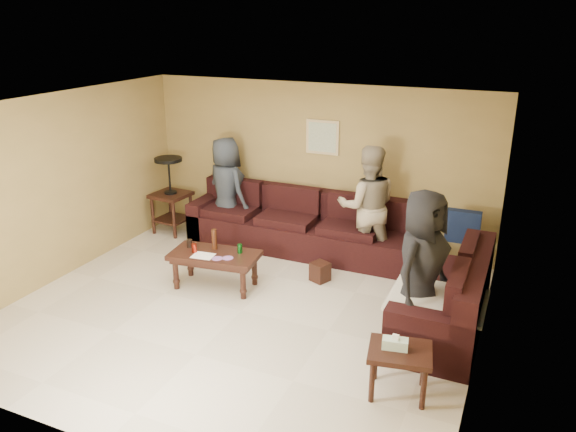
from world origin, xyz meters
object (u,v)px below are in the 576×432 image
(coffee_table, at_px, (215,258))
(person_middle, at_px, (367,207))
(end_table_left, at_px, (171,194))
(person_right, at_px, (421,268))
(waste_bin, at_px, (320,272))
(person_left, at_px, (227,189))
(sectional_sofa, at_px, (344,252))
(side_table_right, at_px, (399,356))

(coffee_table, distance_m, person_middle, 2.27)
(end_table_left, xyz_separation_m, person_middle, (3.31, 0.06, 0.22))
(end_table_left, height_order, person_right, person_right)
(coffee_table, height_order, end_table_left, end_table_left)
(waste_bin, xyz_separation_m, person_right, (1.50, -0.93, 0.74))
(coffee_table, xyz_separation_m, waste_bin, (1.22, 0.72, -0.28))
(person_left, bearing_deg, sectional_sofa, -170.09)
(end_table_left, relative_size, person_right, 0.72)
(side_table_right, relative_size, person_right, 0.38)
(side_table_right, bearing_deg, person_left, 140.61)
(end_table_left, bearing_deg, side_table_right, -31.27)
(side_table_right, height_order, person_left, person_left)
(end_table_left, xyz_separation_m, person_left, (0.97, 0.15, 0.16))
(end_table_left, distance_m, person_left, 1.00)
(sectional_sofa, bearing_deg, person_middle, 68.38)
(side_table_right, height_order, waste_bin, side_table_right)
(coffee_table, height_order, person_right, person_right)
(waste_bin, distance_m, person_right, 1.91)
(end_table_left, distance_m, side_table_right, 5.21)
(coffee_table, bearing_deg, person_right, -4.35)
(sectional_sofa, distance_m, person_left, 2.28)
(end_table_left, bearing_deg, waste_bin, -14.12)
(person_left, bearing_deg, waste_bin, 179.35)
(side_table_right, relative_size, person_left, 0.40)
(sectional_sofa, bearing_deg, coffee_table, -143.60)
(side_table_right, xyz_separation_m, person_right, (-0.04, 1.04, 0.46))
(coffee_table, distance_m, end_table_left, 2.24)
(person_middle, distance_m, person_right, 2.04)
(sectional_sofa, distance_m, end_table_left, 3.18)
(person_middle, bearing_deg, person_right, 100.56)
(end_table_left, bearing_deg, sectional_sofa, -7.02)
(side_table_right, height_order, person_middle, person_middle)
(end_table_left, distance_m, person_right, 4.71)
(side_table_right, bearing_deg, end_table_left, 148.73)
(end_table_left, distance_m, person_middle, 3.32)
(coffee_table, height_order, person_left, person_left)
(sectional_sofa, relative_size, side_table_right, 6.98)
(sectional_sofa, distance_m, person_middle, 0.73)
(waste_bin, bearing_deg, person_right, -31.81)
(person_left, xyz_separation_m, person_right, (3.43, -1.81, 0.05))
(coffee_table, bearing_deg, sectional_sofa, 36.40)
(waste_bin, height_order, person_left, person_left)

